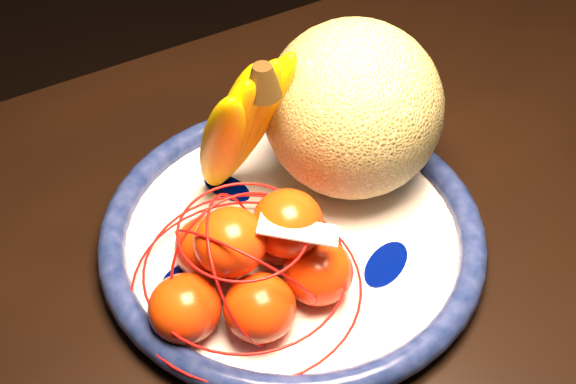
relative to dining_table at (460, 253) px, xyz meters
name	(u,v)px	position (x,y,z in m)	size (l,w,h in m)	color
dining_table	(460,253)	(0.00, 0.00, 0.00)	(1.51, 0.96, 0.73)	black
fruit_bowl	(292,235)	(-0.20, 0.04, 0.09)	(0.40, 0.40, 0.03)	white
cantaloupe	(353,109)	(-0.10, 0.09, 0.19)	(0.19, 0.19, 0.19)	olive
banana_bunch	(235,125)	(-0.23, 0.11, 0.20)	(0.13, 0.13, 0.21)	#FFC306
mandarin_bag	(252,263)	(-0.27, -0.01, 0.14)	(0.27, 0.27, 0.14)	#FF3C00
price_tag	(298,230)	(-0.23, -0.03, 0.19)	(0.07, 0.03, 0.00)	white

